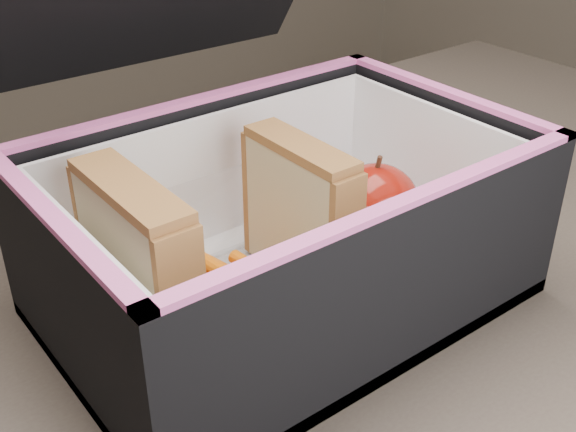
% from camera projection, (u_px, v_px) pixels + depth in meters
% --- Properties ---
extents(kitchen_table, '(1.20, 0.80, 0.75)m').
position_uv_depth(kitchen_table, '(368.00, 399.00, 0.57)').
color(kitchen_table, brown).
rests_on(kitchen_table, ground).
extents(lunch_bag, '(0.33, 0.34, 0.30)m').
position_uv_depth(lunch_bag, '(280.00, 215.00, 0.51)').
color(lunch_bag, black).
rests_on(lunch_bag, kitchen_table).
extents(plastic_tub, '(0.17, 0.12, 0.07)m').
position_uv_depth(plastic_tub, '(227.00, 266.00, 0.49)').
color(plastic_tub, white).
rests_on(plastic_tub, lunch_bag).
extents(sandwich_left, '(0.03, 0.10, 0.12)m').
position_uv_depth(sandwich_left, '(138.00, 268.00, 0.44)').
color(sandwich_left, tan).
rests_on(sandwich_left, plastic_tub).
extents(sandwich_right, '(0.03, 0.10, 0.11)m').
position_uv_depth(sandwich_right, '(300.00, 212.00, 0.51)').
color(sandwich_right, tan).
rests_on(sandwich_right, plastic_tub).
extents(carrot_sticks, '(0.05, 0.14, 0.03)m').
position_uv_depth(carrot_sticks, '(226.00, 279.00, 0.50)').
color(carrot_sticks, '#D9580E').
rests_on(carrot_sticks, plastic_tub).
extents(paper_napkin, '(0.09, 0.09, 0.01)m').
position_uv_depth(paper_napkin, '(376.00, 243.00, 0.57)').
color(paper_napkin, white).
rests_on(paper_napkin, lunch_bag).
extents(red_apple, '(0.07, 0.07, 0.07)m').
position_uv_depth(red_apple, '(376.00, 203.00, 0.55)').
color(red_apple, maroon).
rests_on(red_apple, paper_napkin).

